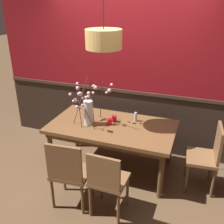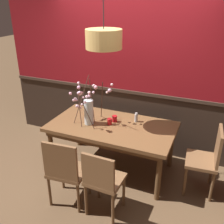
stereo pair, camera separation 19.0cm
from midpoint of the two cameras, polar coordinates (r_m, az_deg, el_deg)
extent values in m
plane|color=brown|center=(4.16, -1.34, -12.01)|extent=(24.00, 24.00, 0.00)
cube|color=#2D2119|center=(4.51, 2.03, -1.50)|extent=(4.45, 0.12, 1.00)
cube|color=#3E2E24|center=(4.30, 2.09, 4.72)|extent=(4.45, 0.14, 0.05)
cube|color=maroon|center=(4.10, 2.34, 17.40)|extent=(4.45, 0.12, 1.94)
cube|color=brown|center=(3.78, -1.44, -3.24)|extent=(1.80, 0.98, 0.05)
cube|color=brown|center=(3.81, -1.43, -4.13)|extent=(1.69, 0.87, 0.08)
cylinder|color=brown|center=(4.00, -14.51, -8.54)|extent=(0.07, 0.07, 0.69)
cylinder|color=brown|center=(3.47, 9.05, -13.62)|extent=(0.07, 0.07, 0.69)
cylinder|color=brown|center=(4.58, -9.06, -3.57)|extent=(0.07, 0.07, 0.69)
cylinder|color=brown|center=(4.13, 11.28, -7.08)|extent=(0.07, 0.07, 0.69)
cube|color=brown|center=(3.71, 17.57, -9.47)|extent=(0.43, 0.47, 0.04)
cube|color=brown|center=(3.60, 20.86, -6.41)|extent=(0.07, 0.42, 0.45)
cylinder|color=brown|center=(3.68, 14.48, -14.01)|extent=(0.04, 0.04, 0.45)
cylinder|color=brown|center=(3.99, 14.67, -10.71)|extent=(0.04, 0.04, 0.45)
cylinder|color=brown|center=(3.71, 19.77, -14.48)|extent=(0.04, 0.04, 0.45)
cylinder|color=brown|center=(4.01, 19.48, -11.16)|extent=(0.04, 0.04, 0.45)
cube|color=brown|center=(4.53, 5.09, -1.94)|extent=(0.48, 0.45, 0.04)
cube|color=brown|center=(4.60, 5.71, 2.06)|extent=(0.44, 0.06, 0.49)
cylinder|color=brown|center=(4.46, 7.00, -6.05)|extent=(0.04, 0.04, 0.44)
cylinder|color=brown|center=(4.53, 2.01, -5.36)|extent=(0.04, 0.04, 0.44)
cylinder|color=brown|center=(4.78, 7.79, -3.95)|extent=(0.04, 0.04, 0.44)
cylinder|color=brown|center=(4.84, 3.12, -3.33)|extent=(0.04, 0.04, 0.44)
cube|color=brown|center=(4.65, -0.35, -1.12)|extent=(0.45, 0.43, 0.04)
cube|color=brown|center=(4.69, 0.54, 2.74)|extent=(0.40, 0.06, 0.50)
cylinder|color=brown|center=(4.56, 0.87, -5.14)|extent=(0.04, 0.04, 0.45)
cylinder|color=brown|center=(4.69, -3.22, -4.26)|extent=(0.04, 0.04, 0.45)
cylinder|color=brown|center=(4.83, 2.44, -3.34)|extent=(0.04, 0.04, 0.45)
cylinder|color=brown|center=(4.96, -1.45, -2.56)|extent=(0.04, 0.04, 0.45)
cube|color=brown|center=(3.18, -2.37, -14.55)|extent=(0.42, 0.40, 0.04)
cube|color=brown|center=(2.92, -3.84, -13.10)|extent=(0.39, 0.05, 0.40)
cylinder|color=brown|center=(3.50, -3.94, -15.44)|extent=(0.04, 0.04, 0.44)
cylinder|color=brown|center=(3.40, 1.71, -16.85)|extent=(0.04, 0.04, 0.44)
cylinder|color=brown|center=(3.29, -6.48, -18.76)|extent=(0.04, 0.04, 0.44)
cylinder|color=brown|center=(3.17, -0.43, -20.46)|extent=(0.04, 0.04, 0.44)
cube|color=brown|center=(3.36, -10.46, -12.83)|extent=(0.49, 0.44, 0.04)
cube|color=brown|center=(3.08, -12.22, -10.98)|extent=(0.43, 0.07, 0.46)
cylinder|color=brown|center=(3.70, -11.90, -13.68)|extent=(0.04, 0.04, 0.43)
cylinder|color=brown|center=(3.56, -6.03, -14.88)|extent=(0.04, 0.04, 0.43)
cylinder|color=brown|center=(3.47, -14.45, -16.93)|extent=(0.04, 0.04, 0.43)
cylinder|color=brown|center=(3.33, -8.17, -18.42)|extent=(0.04, 0.04, 0.43)
cylinder|color=silver|center=(3.74, -6.60, -0.15)|extent=(0.13, 0.13, 0.36)
cylinder|color=silver|center=(3.80, -6.50, -2.04)|extent=(0.12, 0.12, 0.08)
cylinder|color=#472D23|center=(3.58, -7.32, 0.48)|extent=(0.26, 0.02, 0.56)
sphere|color=#F4BACF|center=(3.48, -7.39, 2.00)|extent=(0.04, 0.04, 0.04)
sphere|color=#FEADC9|center=(3.39, -8.61, 4.03)|extent=(0.04, 0.04, 0.04)
sphere|color=beige|center=(3.52, -8.03, 1.46)|extent=(0.04, 0.04, 0.04)
sphere|color=#F2B6C0|center=(3.42, -8.51, 3.91)|extent=(0.05, 0.05, 0.05)
sphere|color=#F0B1D1|center=(3.41, -8.82, 3.92)|extent=(0.04, 0.04, 0.04)
cylinder|color=#472D23|center=(3.70, -3.79, 2.41)|extent=(0.21, 0.37, 0.68)
sphere|color=#F1BECD|center=(3.60, -1.61, 5.99)|extent=(0.04, 0.04, 0.04)
sphere|color=#F0B6D0|center=(3.63, -2.07, 4.71)|extent=(0.05, 0.05, 0.05)
sphere|color=beige|center=(3.68, -2.66, 4.24)|extent=(0.04, 0.04, 0.04)
cylinder|color=#472D23|center=(3.78, -8.30, 2.64)|extent=(0.15, 0.27, 0.67)
sphere|color=#F2B2C7|center=(3.80, -8.99, 6.11)|extent=(0.04, 0.04, 0.04)
sphere|color=#F7A9C0|center=(3.80, -8.30, 4.05)|extent=(0.04, 0.04, 0.04)
sphere|color=#E8AAC3|center=(3.79, -7.90, 3.02)|extent=(0.03, 0.03, 0.03)
sphere|color=#F1AAD2|center=(3.80, -8.93, 5.18)|extent=(0.05, 0.05, 0.05)
cylinder|color=#472D23|center=(3.67, -5.91, 2.24)|extent=(0.02, 0.14, 0.69)
sphere|color=#ECB8CD|center=(3.63, -5.63, 4.17)|extent=(0.04, 0.04, 0.04)
sphere|color=#FDAEC6|center=(3.57, -5.17, 5.31)|extent=(0.06, 0.06, 0.06)
sphere|color=beige|center=(3.57, -5.56, 5.63)|extent=(0.04, 0.04, 0.04)
cylinder|color=#472D23|center=(3.70, -8.56, 0.38)|extent=(0.12, 0.15, 0.47)
sphere|color=silver|center=(3.69, -9.11, 1.10)|extent=(0.05, 0.05, 0.05)
sphere|color=#E9B5CB|center=(3.66, -9.57, 2.55)|extent=(0.05, 0.05, 0.05)
sphere|color=#E7A7C5|center=(3.64, -9.28, 2.42)|extent=(0.03, 0.03, 0.03)
sphere|color=#FCBED1|center=(3.63, -9.94, 2.36)|extent=(0.04, 0.04, 0.04)
sphere|color=#F1ADBE|center=(3.69, -8.35, 0.81)|extent=(0.03, 0.03, 0.03)
sphere|color=#F2A6C1|center=(3.61, -10.62, 3.79)|extent=(0.04, 0.04, 0.04)
cylinder|color=#472D23|center=(3.76, -6.65, 0.99)|extent=(0.09, 0.03, 0.48)
sphere|color=#F4B8C6|center=(3.71, -7.18, 3.22)|extent=(0.04, 0.04, 0.04)
sphere|color=#FBB7C1|center=(3.73, -6.58, 4.08)|extent=(0.05, 0.05, 0.05)
sphere|color=#F6B9D1|center=(3.76, -6.54, 3.42)|extent=(0.05, 0.05, 0.05)
cylinder|color=red|center=(3.85, -0.94, -1.49)|extent=(0.07, 0.07, 0.10)
torus|color=red|center=(3.83, -0.95, -0.90)|extent=(0.08, 0.08, 0.01)
cylinder|color=silver|center=(3.85, -0.94, -1.68)|extent=(0.05, 0.05, 0.05)
cylinder|color=red|center=(3.76, -2.02, -2.16)|extent=(0.06, 0.06, 0.10)
torus|color=red|center=(3.74, -2.03, -1.56)|extent=(0.07, 0.07, 0.01)
cylinder|color=silver|center=(3.76, -2.02, -2.36)|extent=(0.04, 0.04, 0.05)
cylinder|color=#ADADB2|center=(3.87, 3.77, -1.16)|extent=(0.05, 0.05, 0.12)
cylinder|color=beige|center=(3.84, 3.80, -0.21)|extent=(0.03, 0.03, 0.02)
cylinder|color=tan|center=(3.41, -3.48, 15.59)|extent=(0.47, 0.47, 0.25)
sphere|color=#F9EAB7|center=(3.41, -3.46, 14.98)|extent=(0.14, 0.14, 0.14)
camera|label=1|loc=(0.09, -91.48, -0.66)|focal=41.87mm
camera|label=2|loc=(0.09, 88.52, 0.66)|focal=41.87mm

